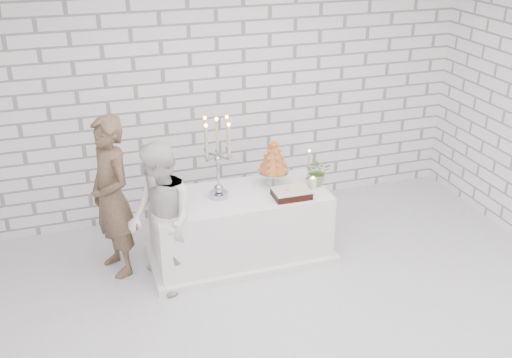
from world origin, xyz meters
The scene contains 11 objects.
ground centered at (0.00, 0.00, 0.00)m, with size 6.00×5.00×0.01m, color silver.
wall_back centered at (0.00, 2.50, 1.50)m, with size 6.00×0.01×3.00m, color white.
cake_table centered at (-0.10, 1.33, 0.38)m, with size 1.80×0.80×0.75m, color white.
groom centered at (-1.36, 1.51, 0.84)m, with size 0.61×0.40×1.67m, color brown.
bride centered at (-0.96, 1.04, 0.76)m, with size 0.74×0.57×1.52m, color white.
candelabra centered at (-0.32, 1.34, 1.18)m, with size 0.35×0.35×0.85m, color #A6A6B0, non-canonical shape.
croquembouche centered at (0.31, 1.45, 1.01)m, with size 0.33×0.33×0.51m, color #B3581F, non-canonical shape.
chocolate_cake centered at (0.38, 1.12, 0.79)m, with size 0.37×0.26×0.08m, color black.
pillar_candle centered at (0.66, 1.23, 0.81)m, with size 0.08×0.08×0.12m, color white.
extra_taper centered at (0.71, 1.46, 0.91)m, with size 0.06×0.06×0.32m, color #BDAD93.
flowers centered at (0.75, 1.31, 0.90)m, with size 0.27×0.23×0.30m, color #4C7C38.
Camera 1 is at (-1.62, -3.85, 3.47)m, focal length 41.48 mm.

